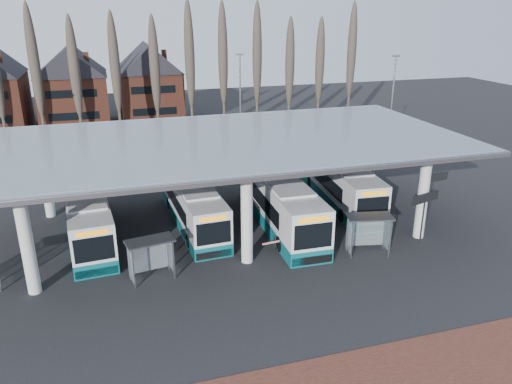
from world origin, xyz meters
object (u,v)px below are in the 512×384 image
object	(u,v)px
bus_2	(279,202)
shelter_1	(150,250)
bus_1	(193,204)
shelter_2	(369,226)
bus_0	(88,215)
bus_3	(339,182)

from	to	relation	value
bus_2	shelter_1	bearing A→B (deg)	-150.38
bus_1	shelter_2	distance (m)	12.34
bus_0	bus_3	bearing A→B (deg)	-1.10
bus_1	shelter_1	size ratio (longest dim) A/B	4.08
shelter_1	shelter_2	world-z (taller)	shelter_2
bus_2	shelter_2	world-z (taller)	bus_2
bus_0	shelter_2	xyz separation A→B (m)	(16.69, -7.63, 0.33)
bus_2	shelter_1	size ratio (longest dim) A/B	4.51
bus_0	shelter_1	xyz separation A→B (m)	(3.42, -6.87, 0.24)
bus_0	shelter_2	world-z (taller)	bus_0
bus_1	bus_0	bearing A→B (deg)	177.79
bus_3	bus_1	bearing A→B (deg)	-170.72
bus_2	bus_3	xyz separation A→B (m)	(5.98, 2.81, -0.07)
bus_3	shelter_1	world-z (taller)	bus_3
bus_0	bus_3	distance (m)	18.91
bus_0	bus_2	world-z (taller)	bus_2
bus_0	shelter_2	bearing A→B (deg)	-28.75
bus_2	shelter_2	bearing A→B (deg)	-55.59
bus_1	shelter_1	world-z (taller)	bus_1
shelter_1	bus_0	bearing A→B (deg)	106.26
bus_1	shelter_2	world-z (taller)	bus_1
shelter_1	bus_2	bearing A→B (deg)	18.02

